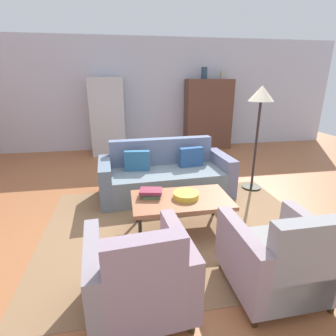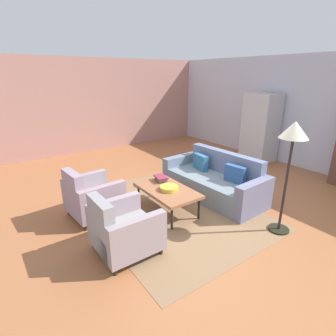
{
  "view_description": "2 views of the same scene",
  "coord_description": "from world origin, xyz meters",
  "px_view_note": "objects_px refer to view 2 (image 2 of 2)",
  "views": [
    {
      "loc": [
        -0.96,
        -3.42,
        1.83
      ],
      "look_at": [
        -0.37,
        -0.11,
        0.67
      ],
      "focal_mm": 28.12,
      "sensor_mm": 36.0,
      "label": 1
    },
    {
      "loc": [
        3.16,
        -2.98,
        2.32
      ],
      "look_at": [
        -0.35,
        -0.51,
        0.79
      ],
      "focal_mm": 28.2,
      "sensor_mm": 36.0,
      "label": 2
    }
  ],
  "objects_px": {
    "armchair_left": "(91,198)",
    "refrigerator": "(260,128)",
    "floor_lamp": "(293,141)",
    "couch": "(215,182)",
    "fruit_bowl": "(169,188)",
    "book_stack": "(161,178)",
    "coffee_table": "(167,191)",
    "armchair_right": "(121,231)"
  },
  "relations": [
    {
      "from": "couch",
      "to": "armchair_right",
      "type": "relative_size",
      "value": 2.44
    },
    {
      "from": "couch",
      "to": "refrigerator",
      "type": "xyz_separation_m",
      "value": [
        -0.98,
        2.65,
        0.64
      ]
    },
    {
      "from": "coffee_table",
      "to": "floor_lamp",
      "type": "distance_m",
      "value": 2.14
    },
    {
      "from": "couch",
      "to": "refrigerator",
      "type": "height_order",
      "value": "refrigerator"
    },
    {
      "from": "coffee_table",
      "to": "refrigerator",
      "type": "bearing_deg",
      "value": 104.41
    },
    {
      "from": "armchair_right",
      "to": "book_stack",
      "type": "bearing_deg",
      "value": 126.23
    },
    {
      "from": "couch",
      "to": "book_stack",
      "type": "xyz_separation_m",
      "value": [
        -0.35,
        -1.08,
        0.2
      ]
    },
    {
      "from": "armchair_left",
      "to": "coffee_table",
      "type": "bearing_deg",
      "value": 57.72
    },
    {
      "from": "armchair_left",
      "to": "fruit_bowl",
      "type": "xyz_separation_m",
      "value": [
        0.65,
        1.17,
        0.13
      ]
    },
    {
      "from": "armchair_right",
      "to": "refrigerator",
      "type": "relative_size",
      "value": 0.48
    },
    {
      "from": "armchair_left",
      "to": "floor_lamp",
      "type": "distance_m",
      "value": 3.28
    },
    {
      "from": "floor_lamp",
      "to": "couch",
      "type": "bearing_deg",
      "value": 176.31
    },
    {
      "from": "fruit_bowl",
      "to": "book_stack",
      "type": "relative_size",
      "value": 1.03
    },
    {
      "from": "couch",
      "to": "coffee_table",
      "type": "bearing_deg",
      "value": 87.1
    },
    {
      "from": "coffee_table",
      "to": "floor_lamp",
      "type": "xyz_separation_m",
      "value": [
        1.52,
        1.09,
        1.04
      ]
    },
    {
      "from": "couch",
      "to": "floor_lamp",
      "type": "xyz_separation_m",
      "value": [
        1.52,
        -0.1,
        1.16
      ]
    },
    {
      "from": "book_stack",
      "to": "refrigerator",
      "type": "xyz_separation_m",
      "value": [
        -0.63,
        3.73,
        0.44
      ]
    },
    {
      "from": "refrigerator",
      "to": "floor_lamp",
      "type": "xyz_separation_m",
      "value": [
        2.5,
        -2.75,
        0.52
      ]
    },
    {
      "from": "couch",
      "to": "floor_lamp",
      "type": "bearing_deg",
      "value": 173.18
    },
    {
      "from": "armchair_left",
      "to": "book_stack",
      "type": "relative_size",
      "value": 2.88
    },
    {
      "from": "coffee_table",
      "to": "armchair_left",
      "type": "xyz_separation_m",
      "value": [
        -0.59,
        -1.17,
        -0.06
      ]
    },
    {
      "from": "couch",
      "to": "armchair_left",
      "type": "bearing_deg",
      "value": 72.81
    },
    {
      "from": "armchair_left",
      "to": "fruit_bowl",
      "type": "relative_size",
      "value": 2.79
    },
    {
      "from": "fruit_bowl",
      "to": "book_stack",
      "type": "bearing_deg",
      "value": 165.5
    },
    {
      "from": "book_stack",
      "to": "floor_lamp",
      "type": "xyz_separation_m",
      "value": [
        1.87,
        0.98,
        0.95
      ]
    },
    {
      "from": "book_stack",
      "to": "refrigerator",
      "type": "bearing_deg",
      "value": 99.55
    },
    {
      "from": "armchair_right",
      "to": "floor_lamp",
      "type": "relative_size",
      "value": 0.51
    },
    {
      "from": "armchair_left",
      "to": "refrigerator",
      "type": "bearing_deg",
      "value": 89.19
    },
    {
      "from": "armchair_left",
      "to": "couch",
      "type": "bearing_deg",
      "value": 70.65
    },
    {
      "from": "armchair_left",
      "to": "fruit_bowl",
      "type": "distance_m",
      "value": 1.34
    },
    {
      "from": "armchair_left",
      "to": "book_stack",
      "type": "height_order",
      "value": "armchair_left"
    },
    {
      "from": "couch",
      "to": "book_stack",
      "type": "distance_m",
      "value": 1.15
    },
    {
      "from": "coffee_table",
      "to": "refrigerator",
      "type": "height_order",
      "value": "refrigerator"
    },
    {
      "from": "coffee_table",
      "to": "fruit_bowl",
      "type": "bearing_deg",
      "value": 0.0
    },
    {
      "from": "armchair_left",
      "to": "refrigerator",
      "type": "distance_m",
      "value": 5.05
    },
    {
      "from": "fruit_bowl",
      "to": "floor_lamp",
      "type": "relative_size",
      "value": 0.18
    },
    {
      "from": "coffee_table",
      "to": "couch",
      "type": "bearing_deg",
      "value": 90.23
    },
    {
      "from": "coffee_table",
      "to": "book_stack",
      "type": "height_order",
      "value": "book_stack"
    },
    {
      "from": "fruit_bowl",
      "to": "couch",
      "type": "bearing_deg",
      "value": 93.11
    },
    {
      "from": "book_stack",
      "to": "armchair_left",
      "type": "bearing_deg",
      "value": -100.46
    },
    {
      "from": "book_stack",
      "to": "floor_lamp",
      "type": "bearing_deg",
      "value": 27.61
    },
    {
      "from": "armchair_left",
      "to": "refrigerator",
      "type": "xyz_separation_m",
      "value": [
        -0.39,
        5.0,
        0.58
      ]
    }
  ]
}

